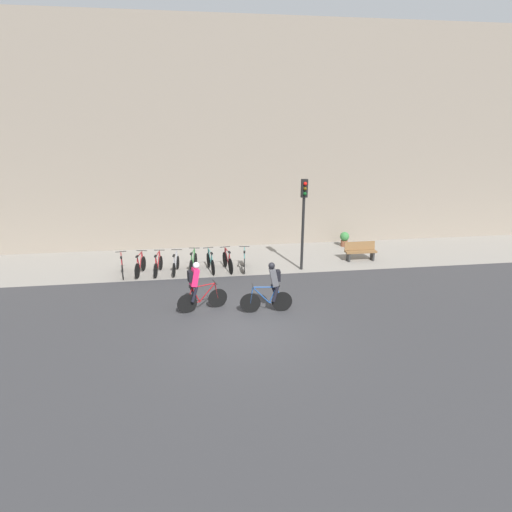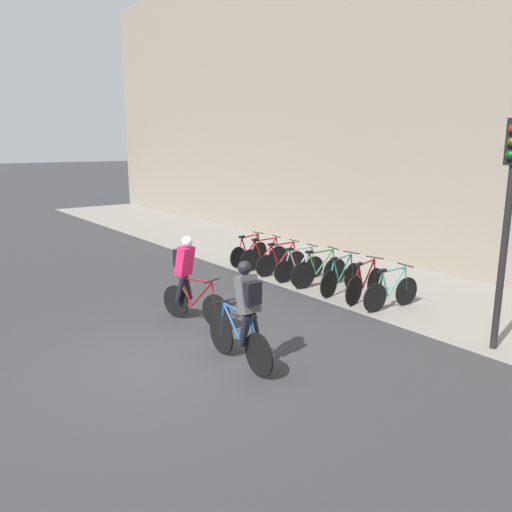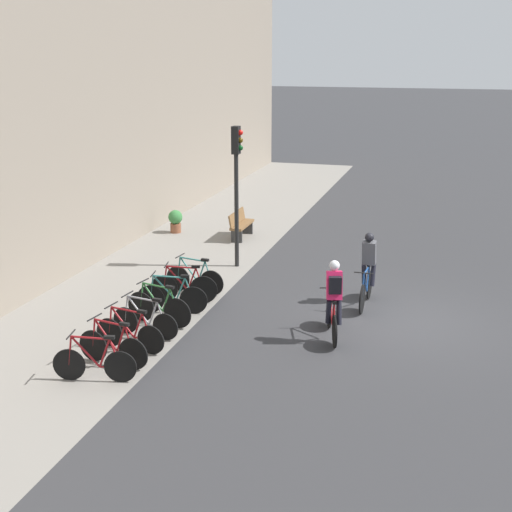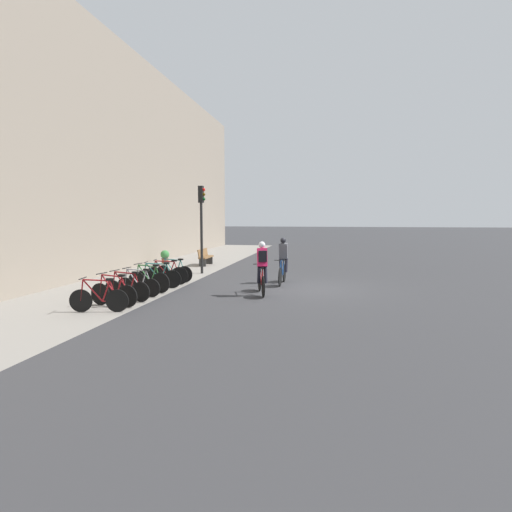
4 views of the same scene
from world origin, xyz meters
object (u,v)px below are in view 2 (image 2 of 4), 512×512
(parked_bike_0, at_px, (249,252))
(parked_bike_6, at_px, (365,284))
(parked_bike_2, at_px, (281,261))
(parked_bike_3, at_px, (299,267))
(parked_bike_7, at_px, (391,292))
(parked_bike_1, at_px, (264,256))
(cyclist_grey, at_px, (245,313))
(parked_bike_4, at_px, (319,271))
(traffic_light_pole, at_px, (510,195))
(parked_bike_5, at_px, (341,277))
(cyclist_pink, at_px, (188,277))

(parked_bike_0, distance_m, parked_bike_6, 4.50)
(parked_bike_2, relative_size, parked_bike_3, 1.02)
(parked_bike_3, xyz_separation_m, parked_bike_7, (3.00, 0.00, 0.02))
(parked_bike_3, bearing_deg, parked_bike_1, 179.95)
(parked_bike_3, bearing_deg, cyclist_grey, -51.47)
(parked_bike_4, relative_size, parked_bike_7, 1.03)
(traffic_light_pole, bearing_deg, parked_bike_6, 174.04)
(parked_bike_1, bearing_deg, parked_bike_2, -0.09)
(parked_bike_4, bearing_deg, parked_bike_7, -0.01)
(parked_bike_1, relative_size, parked_bike_7, 0.99)
(parked_bike_1, distance_m, parked_bike_3, 1.50)
(cyclist_grey, distance_m, traffic_light_pole, 4.85)
(traffic_light_pole, bearing_deg, parked_bike_4, 175.91)
(parked_bike_0, distance_m, traffic_light_pole, 8.13)
(parked_bike_7, bearing_deg, parked_bike_6, 179.97)
(parked_bike_0, bearing_deg, parked_bike_6, 0.01)
(parked_bike_0, relative_size, parked_bike_3, 1.00)
(parked_bike_5, relative_size, traffic_light_pole, 0.42)
(parked_bike_0, relative_size, parked_bike_2, 0.98)
(parked_bike_4, xyz_separation_m, traffic_light_pole, (4.77, -0.34, 2.34))
(cyclist_grey, distance_m, parked_bike_0, 7.18)
(parked_bike_5, distance_m, parked_bike_6, 0.75)
(parked_bike_2, xyz_separation_m, parked_bike_3, (0.75, -0.00, -0.01))
(cyclist_pink, height_order, parked_bike_5, cyclist_pink)
(cyclist_grey, distance_m, parked_bike_4, 5.14)
(parked_bike_0, bearing_deg, cyclist_grey, -37.25)
(parked_bike_0, height_order, parked_bike_4, parked_bike_4)
(parked_bike_6, bearing_deg, cyclist_grey, -74.56)
(cyclist_grey, bearing_deg, parked_bike_2, 134.11)
(parked_bike_4, bearing_deg, cyclist_grey, -58.07)
(parked_bike_5, bearing_deg, parked_bike_2, -179.99)
(parked_bike_0, xyz_separation_m, parked_bike_2, (1.50, -0.00, -0.00))
(cyclist_grey, relative_size, parked_bike_1, 1.14)
(parked_bike_2, relative_size, parked_bike_7, 1.01)
(parked_bike_4, xyz_separation_m, parked_bike_6, (1.50, -0.00, -0.00))
(parked_bike_1, height_order, traffic_light_pole, traffic_light_pole)
(parked_bike_2, relative_size, parked_bike_4, 0.97)
(parked_bike_5, xyz_separation_m, traffic_light_pole, (4.02, -0.34, 2.35))
(parked_bike_0, distance_m, parked_bike_1, 0.75)
(parked_bike_6, bearing_deg, parked_bike_3, -179.96)
(cyclist_grey, xyz_separation_m, parked_bike_2, (-4.20, 4.33, -0.56))
(parked_bike_2, xyz_separation_m, parked_bike_4, (1.50, 0.00, 0.03))
(parked_bike_2, relative_size, traffic_light_pole, 0.41)
(parked_bike_3, height_order, parked_bike_6, parked_bike_6)
(parked_bike_0, relative_size, parked_bike_6, 0.97)
(parked_bike_1, bearing_deg, parked_bike_7, -0.00)
(parked_bike_6, bearing_deg, parked_bike_7, -0.03)
(parked_bike_1, bearing_deg, parked_bike_4, 0.01)
(cyclist_pink, distance_m, traffic_light_pole, 6.09)
(cyclist_pink, height_order, parked_bike_3, cyclist_pink)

